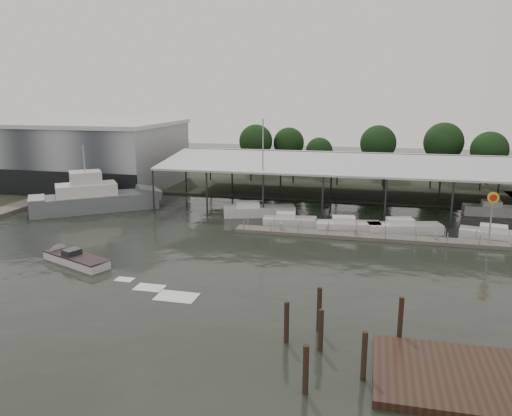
% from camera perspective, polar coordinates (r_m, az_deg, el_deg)
% --- Properties ---
extents(ground, '(200.00, 200.00, 0.00)m').
position_cam_1_polar(ground, '(46.97, -6.60, -5.69)').
color(ground, '#222820').
rests_on(ground, ground).
extents(land_strip_far, '(140.00, 30.00, 0.30)m').
position_cam_1_polar(land_strip_far, '(86.43, 2.88, 3.17)').
color(land_strip_far, '#3B3F2F').
rests_on(land_strip_far, ground).
extents(land_strip_west, '(20.00, 40.00, 0.30)m').
position_cam_1_polar(land_strip_west, '(91.87, -24.01, 2.64)').
color(land_strip_west, '#3B3F2F').
rests_on(land_strip_west, ground).
extents(storage_warehouse, '(24.50, 20.50, 10.50)m').
position_cam_1_polar(storage_warehouse, '(84.36, -17.83, 5.87)').
color(storage_warehouse, '#9B9FA5').
rests_on(storage_warehouse, ground).
extents(covered_boat_shed, '(58.24, 24.00, 6.96)m').
position_cam_1_polar(covered_boat_shed, '(70.29, 14.60, 5.42)').
color(covered_boat_shed, silver).
rests_on(covered_boat_shed, ground).
extents(trawler_dock, '(3.00, 18.00, 0.50)m').
position_cam_1_polar(trawler_dock, '(73.41, -25.26, 0.23)').
color(trawler_dock, '#69645C').
rests_on(trawler_dock, ground).
extents(floating_dock, '(28.00, 2.00, 1.40)m').
position_cam_1_polar(floating_dock, '(53.81, 12.39, -3.22)').
color(floating_dock, '#69645C').
rests_on(floating_dock, ground).
extents(shell_fuel_sign, '(1.10, 0.18, 5.55)m').
position_cam_1_polar(shell_fuel_sign, '(54.14, 25.38, -0.04)').
color(shell_fuel_sign, gray).
rests_on(shell_fuel_sign, ground).
extents(grey_trawler, '(15.76, 13.18, 8.84)m').
position_cam_1_polar(grey_trawler, '(67.95, -17.86, 1.06)').
color(grey_trawler, slate).
rests_on(grey_trawler, ground).
extents(white_sailboat, '(9.19, 5.10, 12.19)m').
position_cam_1_polar(white_sailboat, '(62.01, 0.23, -0.30)').
color(white_sailboat, white).
rests_on(white_sailboat, ground).
extents(speedboat_underway, '(17.96, 8.74, 2.00)m').
position_cam_1_polar(speedboat_underway, '(48.37, -20.31, -5.39)').
color(speedboat_underway, white).
rests_on(speedboat_underway, ground).
extents(moored_cruiser_0, '(6.36, 3.05, 1.70)m').
position_cam_1_polar(moored_cruiser_0, '(57.26, 3.84, -1.52)').
color(moored_cruiser_0, white).
rests_on(moored_cruiser_0, ground).
extents(moored_cruiser_1, '(7.28, 3.24, 1.70)m').
position_cam_1_polar(moored_cruiser_1, '(56.13, 10.40, -2.01)').
color(moored_cruiser_1, white).
rests_on(moored_cruiser_1, ground).
extents(moored_cruiser_2, '(8.23, 4.07, 1.70)m').
position_cam_1_polar(moored_cruiser_2, '(56.84, 16.53, -2.16)').
color(moored_cruiser_2, white).
rests_on(moored_cruiser_2, ground).
extents(moored_cruiser_3, '(7.76, 3.76, 1.70)m').
position_cam_1_polar(moored_cruiser_3, '(57.37, 25.87, -2.82)').
color(moored_cruiser_3, white).
rests_on(moored_cruiser_3, ground).
extents(mooring_pilings, '(7.14, 7.39, 3.58)m').
position_cam_1_polar(mooring_pilings, '(30.55, 8.83, -14.36)').
color(mooring_pilings, '#37261B').
rests_on(mooring_pilings, ground).
extents(horizon_tree_line, '(66.82, 11.01, 10.02)m').
position_cam_1_polar(horizon_tree_line, '(90.81, 19.50, 6.67)').
color(horizon_tree_line, '#301F15').
rests_on(horizon_tree_line, ground).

